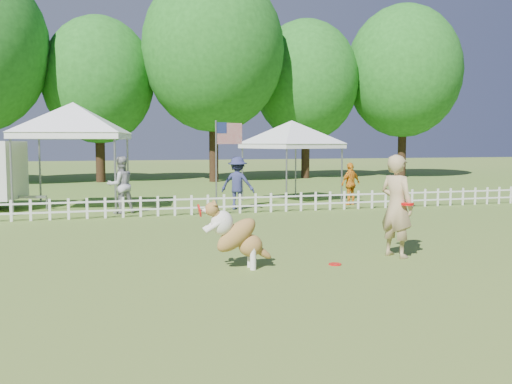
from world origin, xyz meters
TOP-DOWN VIEW (x-y plane):
  - ground at (0.00, 0.00)m, footprint 120.00×120.00m
  - picket_fence at (0.00, 7.00)m, footprint 22.00×0.08m
  - handler at (1.88, -0.27)m, footprint 0.69×0.83m
  - dog at (-1.28, -0.46)m, footprint 1.17×0.44m
  - frisbee_on_turf at (0.47, -0.61)m, footprint 0.23×0.23m
  - canopy_tent_left at (-4.10, 9.56)m, footprint 3.83×3.83m
  - canopy_tent_right at (3.46, 9.83)m, footprint 3.59×3.59m
  - flag_pole at (0.12, 7.46)m, footprint 1.05×0.55m
  - spectator_a at (-2.75, 8.01)m, footprint 1.01×0.89m
  - spectator_b at (0.94, 7.98)m, footprint 1.27×1.11m
  - spectator_c at (5.07, 8.24)m, footprint 0.93×0.64m
  - tree_center_left at (-3.00, 22.50)m, footprint 6.00×6.00m
  - tree_center_right at (3.00, 21.00)m, footprint 7.60×7.60m
  - tree_right at (9.00, 22.50)m, footprint 6.20×6.20m
  - tree_far_right at (15.00, 21.50)m, footprint 7.00×7.00m

SIDE VIEW (x-z plane):
  - ground at x=0.00m, z-range 0.00..0.00m
  - frisbee_on_turf at x=0.47m, z-range 0.00..0.02m
  - picket_fence at x=0.00m, z-range 0.00..0.60m
  - dog at x=-1.28m, z-range 0.00..1.19m
  - spectator_c at x=5.07m, z-range 0.00..1.47m
  - spectator_b at x=0.94m, z-range 0.00..1.71m
  - spectator_a at x=-2.75m, z-range 0.00..1.74m
  - handler at x=1.88m, z-range 0.00..1.94m
  - flag_pole at x=0.12m, z-range 0.00..2.85m
  - canopy_tent_right at x=3.46m, z-range 0.00..2.90m
  - canopy_tent_left at x=-4.10m, z-range 0.00..3.38m
  - tree_center_left at x=-3.00m, z-range 0.00..9.80m
  - tree_right at x=9.00m, z-range 0.00..10.40m
  - tree_far_right at x=15.00m, z-range 0.00..11.40m
  - tree_center_right at x=3.00m, z-range 0.00..12.60m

